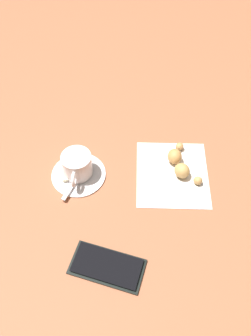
# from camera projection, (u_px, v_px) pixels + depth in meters

# --- Properties ---
(ground_plane) EXTENTS (1.80, 1.80, 0.00)m
(ground_plane) POSITION_uv_depth(u_px,v_px,m) (122.00, 172.00, 0.80)
(ground_plane) COLOR #9D593B
(saucer) EXTENTS (0.12, 0.12, 0.01)m
(saucer) POSITION_uv_depth(u_px,v_px,m) (79.00, 174.00, 0.79)
(saucer) COLOR white
(saucer) RESTS_ON ground
(espresso_cup) EXTENTS (0.07, 0.09, 0.05)m
(espresso_cup) POSITION_uv_depth(u_px,v_px,m) (77.00, 165.00, 0.77)
(espresso_cup) COLOR white
(espresso_cup) RESTS_ON saucer
(teaspoon) EXTENTS (0.08, 0.10, 0.01)m
(teaspoon) POSITION_uv_depth(u_px,v_px,m) (81.00, 172.00, 0.79)
(teaspoon) COLOR silver
(teaspoon) RESTS_ON saucer
(sugar_packet) EXTENTS (0.02, 0.06, 0.01)m
(sugar_packet) POSITION_uv_depth(u_px,v_px,m) (66.00, 170.00, 0.79)
(sugar_packet) COLOR beige
(sugar_packet) RESTS_ON saucer
(napkin) EXTENTS (0.20, 0.22, 0.00)m
(napkin) POSITION_uv_depth(u_px,v_px,m) (172.00, 174.00, 0.80)
(napkin) COLOR white
(napkin) RESTS_ON ground
(croissant) EXTENTS (0.06, 0.13, 0.03)m
(croissant) POSITION_uv_depth(u_px,v_px,m) (180.00, 164.00, 0.79)
(croissant) COLOR tan
(croissant) RESTS_ON napkin
(cell_phone) EXTENTS (0.16, 0.13, 0.01)m
(cell_phone) POSITION_uv_depth(u_px,v_px,m) (107.00, 266.00, 0.66)
(cell_phone) COLOR black
(cell_phone) RESTS_ON ground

